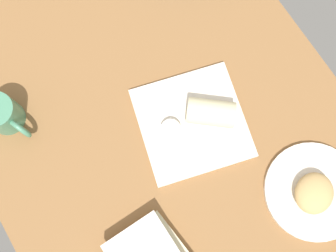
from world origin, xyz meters
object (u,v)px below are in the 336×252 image
object	(u,v)px
coffee_mug	(3,115)
sauce_cup	(171,130)
scone_pastry	(314,193)
breakfast_wrap	(211,113)
square_plate	(192,123)
round_plate	(313,191)

from	to	relation	value
coffee_mug	sauce_cup	bearing A→B (deg)	53.91
scone_pastry	breakfast_wrap	world-z (taller)	breakfast_wrap
square_plate	sauce_cup	bearing A→B (deg)	-100.11
square_plate	coffee_mug	size ratio (longest dim) A/B	1.96
scone_pastry	coffee_mug	xyz separation A→B (cm)	(-54.48, -53.25, 0.92)
round_plate	coffee_mug	xyz separation A→B (cm)	(-54.40, -54.36, 3.93)
square_plate	sauce_cup	xyz separation A→B (cm)	(-1.01, -5.67, 2.03)
square_plate	coffee_mug	xyz separation A→B (cm)	(-24.93, -38.47, 3.83)
round_plate	coffee_mug	distance (cm)	77.01
sauce_cup	coffee_mug	size ratio (longest dim) A/B	0.38
scone_pastry	sauce_cup	world-z (taller)	scone_pastry
scone_pastry	breakfast_wrap	size ratio (longest dim) A/B	0.87
breakfast_wrap	coffee_mug	bearing A→B (deg)	-81.99
scone_pastry	coffee_mug	world-z (taller)	coffee_mug
sauce_cup	breakfast_wrap	bearing A→B (deg)	79.89
square_plate	sauce_cup	world-z (taller)	sauce_cup
scone_pastry	sauce_cup	size ratio (longest dim) A/B	2.03
sauce_cup	coffee_mug	xyz separation A→B (cm)	(-23.92, -32.81, 1.80)
square_plate	sauce_cup	size ratio (longest dim) A/B	5.20
square_plate	coffee_mug	world-z (taller)	coffee_mug
scone_pastry	coffee_mug	distance (cm)	76.19
sauce_cup	coffee_mug	world-z (taller)	coffee_mug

